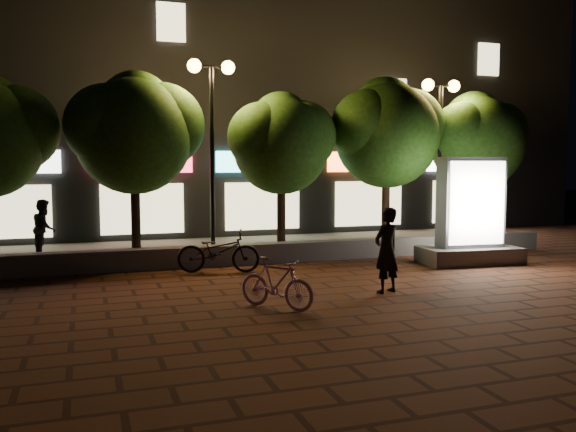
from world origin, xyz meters
name	(u,v)px	position (x,y,z in m)	size (l,w,h in m)	color
ground	(343,293)	(0.00, 0.00, 0.00)	(80.00, 80.00, 0.00)	#552B1A
retaining_wall	(280,252)	(0.00, 4.00, 0.25)	(16.00, 0.45, 0.50)	slate
sidewalk	(254,248)	(0.00, 6.50, 0.04)	(16.00, 5.00, 0.08)	slate
building_block	(209,101)	(-0.01, 12.99, 5.00)	(28.00, 8.12, 11.30)	black
tree_left	(136,129)	(-3.45, 5.46, 3.44)	(3.60, 3.00, 4.89)	black
tree_mid	(282,139)	(0.55, 5.46, 3.22)	(3.24, 2.70, 4.50)	black
tree_right	(387,129)	(3.86, 5.46, 3.57)	(3.72, 3.10, 5.07)	black
tree_far_right	(478,137)	(7.05, 5.46, 3.37)	(3.48, 2.90, 4.76)	black
street_lamp_left	(212,107)	(-1.50, 5.20, 4.03)	(1.26, 0.36, 5.18)	black
street_lamp_right	(440,119)	(5.50, 5.20, 3.89)	(1.26, 0.36, 4.98)	black
ad_kiosk	(470,221)	(4.53, 2.24, 1.09)	(2.59, 1.45, 2.70)	slate
scooter_pink	(276,283)	(-1.62, -0.77, 0.45)	(0.42, 1.50, 0.90)	#BD7B9B
rider	(387,250)	(0.83, -0.22, 0.85)	(0.62, 0.40, 1.69)	black
scooter_parked	(218,251)	(-1.83, 3.00, 0.50)	(0.67, 1.92, 1.01)	black
pedestrian	(44,228)	(-5.79, 6.43, 0.84)	(0.74, 0.58, 1.52)	black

